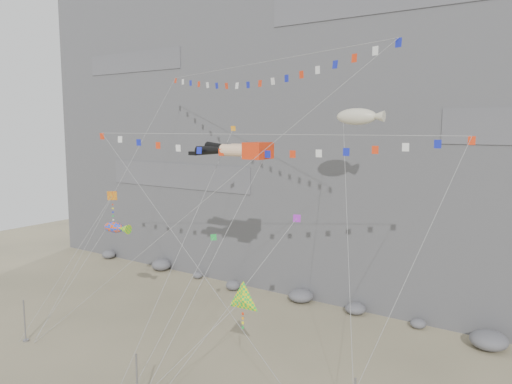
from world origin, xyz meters
TOP-DOWN VIEW (x-y plane):
  - ground at (0.00, 0.00)m, footprint 120.00×120.00m
  - cliff at (0.00, 32.00)m, footprint 80.00×28.00m
  - talus_boulders at (0.00, 17.00)m, footprint 60.00×3.00m
  - anchor_pole_left at (-14.53, -4.42)m, footprint 0.12×0.12m
  - legs_kite at (0.62, 5.19)m, footprint 7.15×14.32m
  - flag_banner_upper at (-0.24, 8.74)m, footprint 28.34×18.68m
  - flag_banner_lower at (2.81, 4.59)m, footprint 29.58×10.10m
  - harlequin_kite at (-10.81, 2.11)m, footprint 4.96×8.01m
  - fish_windsock at (-11.09, 2.44)m, footprint 4.88×7.10m
  - delta_kite at (5.73, -1.24)m, footprint 6.21×6.34m
  - blimp_windsock at (7.89, 11.58)m, footprint 8.64×14.81m
  - small_kite_a at (-2.86, 8.88)m, footprint 2.89×16.97m
  - small_kite_b at (7.14, 3.05)m, footprint 5.86×10.28m
  - small_kite_c at (0.33, 2.33)m, footprint 1.28×8.92m

SIDE VIEW (x-z plane):
  - ground at x=0.00m, z-range 0.00..0.00m
  - talus_boulders at x=0.00m, z-range 0.00..1.20m
  - anchor_pole_left at x=-14.53m, z-range 0.00..3.61m
  - delta_kite at x=5.73m, z-range 1.65..11.88m
  - fish_windsock at x=-11.09m, z-range 3.32..14.70m
  - small_kite_c at x=0.33m, z-range 3.05..15.71m
  - small_kite_b at x=7.14m, z-range 3.47..19.46m
  - harlequin_kite at x=-10.81m, z-range 4.70..19.08m
  - legs_kite at x=0.62m, z-range 5.74..26.52m
  - small_kite_a at x=-2.86m, z-range 5.03..29.32m
  - flag_banner_lower at x=2.81m, z-range 6.63..28.12m
  - blimp_windsock at x=7.89m, z-range 6.61..30.86m
  - flag_banner_upper at x=-0.24m, z-range 8.30..38.01m
  - cliff at x=0.00m, z-range 0.00..50.00m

